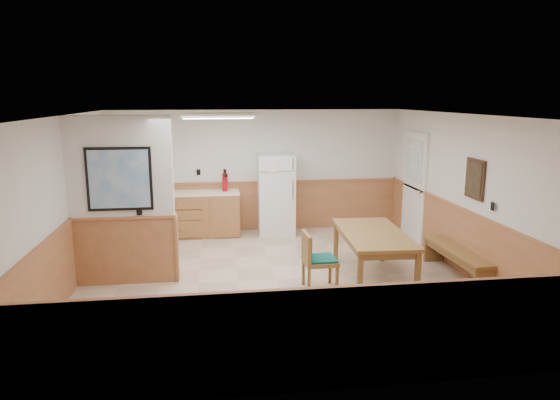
{
  "coord_description": "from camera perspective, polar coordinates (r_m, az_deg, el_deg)",
  "views": [
    {
      "loc": [
        -0.94,
        -7.2,
        2.76
      ],
      "look_at": [
        0.12,
        0.4,
        1.16
      ],
      "focal_mm": 32.0,
      "sensor_mm": 36.0,
      "label": 1
    }
  ],
  "objects": [
    {
      "name": "ground",
      "position": [
        7.76,
        -0.47,
        -9.07
      ],
      "size": [
        6.0,
        6.0,
        0.0
      ],
      "primitive_type": "plane",
      "color": "#C9AD90",
      "rests_on": "ground"
    },
    {
      "name": "ceiling",
      "position": [
        7.26,
        -0.5,
        9.7
      ],
      "size": [
        6.0,
        6.0,
        0.02
      ],
      "primitive_type": "cube",
      "color": "white",
      "rests_on": "back_wall"
    },
    {
      "name": "back_wall",
      "position": [
        10.35,
        -2.63,
        3.34
      ],
      "size": [
        6.0,
        0.02,
        2.5
      ],
      "primitive_type": "cube",
      "color": "silver",
      "rests_on": "ground"
    },
    {
      "name": "right_wall",
      "position": [
        8.34,
        20.42,
        0.57
      ],
      "size": [
        0.02,
        6.0,
        2.5
      ],
      "primitive_type": "cube",
      "color": "silver",
      "rests_on": "ground"
    },
    {
      "name": "left_wall",
      "position": [
        7.64,
        -23.4,
        -0.63
      ],
      "size": [
        0.02,
        6.0,
        2.5
      ],
      "primitive_type": "cube",
      "color": "silver",
      "rests_on": "ground"
    },
    {
      "name": "wainscot_back",
      "position": [
        10.47,
        -2.58,
        -0.74
      ],
      "size": [
        6.0,
        0.04,
        1.0
      ],
      "primitive_type": "cube",
      "color": "#B67349",
      "rests_on": "ground"
    },
    {
      "name": "wainscot_right",
      "position": [
        8.5,
        19.94,
        -4.4
      ],
      "size": [
        0.04,
        6.0,
        1.0
      ],
      "primitive_type": "cube",
      "color": "#B67349",
      "rests_on": "ground"
    },
    {
      "name": "wainscot_left",
      "position": [
        7.82,
        -22.82,
        -6.01
      ],
      "size": [
        0.04,
        6.0,
        1.0
      ],
      "primitive_type": "cube",
      "color": "#B67349",
      "rests_on": "ground"
    },
    {
      "name": "partition_wall",
      "position": [
        7.66,
        -17.61,
        -0.31
      ],
      "size": [
        1.5,
        0.2,
        2.5
      ],
      "color": "silver",
      "rests_on": "ground"
    },
    {
      "name": "kitchen_counter",
      "position": [
        10.15,
        -9.23,
        -1.51
      ],
      "size": [
        2.2,
        0.61,
        1.0
      ],
      "color": "#A16E39",
      "rests_on": "ground"
    },
    {
      "name": "exterior_door",
      "position": [
        10.04,
        15.08,
        1.54
      ],
      "size": [
        0.07,
        1.02,
        2.15
      ],
      "color": "white",
      "rests_on": "ground"
    },
    {
      "name": "kitchen_window",
      "position": [
        10.31,
        -14.37,
        4.64
      ],
      "size": [
        0.8,
        0.04,
        1.0
      ],
      "color": "white",
      "rests_on": "back_wall"
    },
    {
      "name": "wall_painting",
      "position": [
        8.02,
        21.36,
        2.26
      ],
      "size": [
        0.04,
        0.5,
        0.6
      ],
      "color": "#382116",
      "rests_on": "right_wall"
    },
    {
      "name": "fluorescent_fixture",
      "position": [
        8.5,
        -7.08,
        9.54
      ],
      "size": [
        1.2,
        0.3,
        0.09
      ],
      "color": "white",
      "rests_on": "ceiling"
    },
    {
      "name": "refrigerator",
      "position": [
        10.1,
        -0.47,
        0.65
      ],
      "size": [
        0.74,
        0.73,
        1.63
      ],
      "rotation": [
        0.0,
        0.0,
        -0.03
      ],
      "color": "white",
      "rests_on": "ground"
    },
    {
      "name": "dining_table",
      "position": [
        7.69,
        10.6,
        -4.3
      ],
      "size": [
        1.02,
        1.89,
        0.75
      ],
      "rotation": [
        0.0,
        0.0,
        -0.06
      ],
      "color": "olive",
      "rests_on": "ground"
    },
    {
      "name": "dining_bench",
      "position": [
        8.23,
        19.62,
        -6.01
      ],
      "size": [
        0.4,
        1.66,
        0.45
      ],
      "rotation": [
        0.0,
        0.0,
        0.02
      ],
      "color": "olive",
      "rests_on": "ground"
    },
    {
      "name": "dining_chair",
      "position": [
        7.25,
        3.9,
        -6.49
      ],
      "size": [
        0.66,
        0.47,
        0.85
      ],
      "rotation": [
        0.0,
        0.0,
        0.01
      ],
      "color": "olive",
      "rests_on": "ground"
    },
    {
      "name": "fire_extinguisher",
      "position": [
        10.01,
        -6.3,
        2.11
      ],
      "size": [
        0.15,
        0.15,
        0.45
      ],
      "rotation": [
        0.0,
        0.0,
        -0.41
      ],
      "color": "#A80915",
      "rests_on": "kitchen_counter"
    },
    {
      "name": "soap_bottle",
      "position": [
        10.08,
        -14.28,
        1.37
      ],
      "size": [
        0.09,
        0.09,
        0.22
      ],
      "primitive_type": "cylinder",
      "rotation": [
        0.0,
        0.0,
        0.4
      ],
      "color": "#167C28",
      "rests_on": "kitchen_counter"
    }
  ]
}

